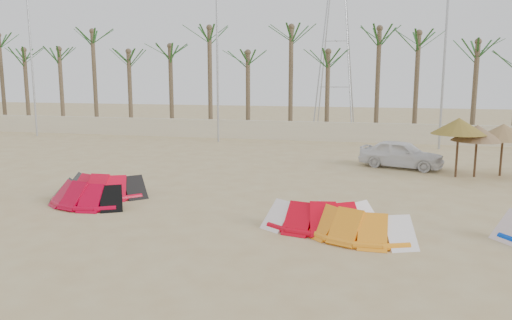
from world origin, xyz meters
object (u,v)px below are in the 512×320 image
(parasol_right, at_px, (503,132))
(kite_red_left, at_px, (108,183))
(parasol_mid, at_px, (459,126))
(car, at_px, (401,154))
(kite_red_mid, at_px, (89,192))
(kite_red_right, at_px, (323,212))
(kite_orange, at_px, (354,220))
(parasol_left, at_px, (477,133))

(parasol_right, bearing_deg, kite_red_left, -154.17)
(parasol_right, bearing_deg, parasol_mid, -158.46)
(kite_red_left, bearing_deg, parasol_right, 25.83)
(parasol_mid, bearing_deg, car, 141.62)
(kite_red_left, relative_size, parasol_right, 1.41)
(kite_red_mid, xyz_separation_m, parasol_mid, (13.02, 7.86, 1.82))
(kite_red_right, bearing_deg, parasol_right, 54.01)
(kite_red_right, relative_size, parasol_mid, 1.34)
(parasol_mid, bearing_deg, kite_orange, -113.19)
(kite_red_left, height_order, kite_red_mid, same)
(kite_red_right, xyz_separation_m, parasol_mid, (4.86, 8.60, 1.81))
(parasol_left, xyz_separation_m, car, (-3.03, 1.57, -1.27))
(kite_red_right, height_order, parasol_mid, parasol_mid)
(kite_orange, bearing_deg, parasol_right, 59.40)
(kite_red_right, bearing_deg, parasol_mid, 60.56)
(kite_orange, distance_m, parasol_left, 10.62)
(kite_red_left, distance_m, kite_red_right, 8.49)
(kite_red_right, bearing_deg, kite_orange, -32.25)
(kite_orange, bearing_deg, car, 81.17)
(kite_red_left, bearing_deg, parasol_left, 25.81)
(kite_orange, xyz_separation_m, car, (1.70, 10.95, 0.25))
(parasol_mid, relative_size, parasol_right, 1.12)
(kite_red_mid, bearing_deg, parasol_right, 29.96)
(parasol_right, bearing_deg, kite_red_right, -125.99)
(parasol_left, bearing_deg, kite_red_right, -122.69)
(parasol_right, bearing_deg, car, 166.58)
(kite_red_right, xyz_separation_m, parasol_left, (5.65, 8.81, 1.52))
(kite_red_right, xyz_separation_m, car, (2.62, 10.37, 0.25))
(kite_red_right, height_order, kite_orange, same)
(kite_red_left, distance_m, kite_orange, 9.53)
(kite_red_left, height_order, kite_orange, same)
(parasol_left, relative_size, parasol_mid, 0.88)
(parasol_left, distance_m, car, 3.64)
(kite_red_mid, relative_size, car, 0.87)
(parasol_left, bearing_deg, car, 152.67)
(car, bearing_deg, parasol_mid, -109.46)
(kite_red_left, xyz_separation_m, kite_orange, (9.14, -2.68, 0.00))
(parasol_right, distance_m, car, 4.49)
(kite_red_mid, height_order, kite_orange, same)
(kite_red_left, xyz_separation_m, parasol_left, (13.87, 6.71, 1.52))
(kite_red_mid, relative_size, kite_orange, 0.92)
(kite_red_right, distance_m, car, 10.70)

